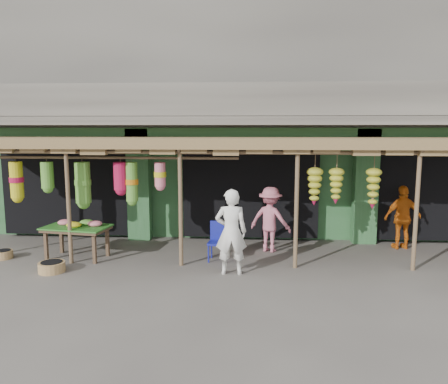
# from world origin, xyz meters

# --- Properties ---
(ground) EXTENTS (80.00, 80.00, 0.00)m
(ground) POSITION_xyz_m (0.00, 0.00, 0.00)
(ground) COLOR #514C47
(ground) RESTS_ON ground
(building) EXTENTS (16.40, 6.80, 7.00)m
(building) POSITION_xyz_m (-0.00, 4.87, 3.37)
(building) COLOR gray
(building) RESTS_ON ground
(awning) EXTENTS (14.00, 2.70, 2.79)m
(awning) POSITION_xyz_m (-0.15, 0.81, 2.58)
(awning) COLOR brown
(awning) RESTS_ON ground
(flower_table) EXTENTS (1.59, 1.08, 0.88)m
(flower_table) POSITION_xyz_m (-3.99, 0.21, 0.71)
(flower_table) COLOR #4F3B28
(flower_table) RESTS_ON ground
(blue_chair) EXTENTS (0.46, 0.47, 0.89)m
(blue_chair) POSITION_xyz_m (-0.71, 0.28, 0.49)
(blue_chair) COLOR navy
(blue_chair) RESTS_ON ground
(basket_mid) EXTENTS (0.73, 0.73, 0.21)m
(basket_mid) POSITION_xyz_m (-4.16, -0.83, 0.11)
(basket_mid) COLOR #A06E47
(basket_mid) RESTS_ON ground
(basket_right) EXTENTS (0.53, 0.53, 0.19)m
(basket_right) POSITION_xyz_m (-5.72, 0.03, 0.09)
(basket_right) COLOR #A6814D
(basket_right) RESTS_ON ground
(person_front) EXTENTS (0.67, 0.46, 1.79)m
(person_front) POSITION_xyz_m (-0.37, -0.69, 0.89)
(person_front) COLOR white
(person_front) RESTS_ON ground
(person_vendor) EXTENTS (0.99, 0.54, 1.60)m
(person_vendor) POSITION_xyz_m (3.82, 1.54, 0.80)
(person_vendor) COLOR #D46414
(person_vendor) RESTS_ON ground
(person_shopper) EXTENTS (1.18, 0.96, 1.60)m
(person_shopper) POSITION_xyz_m (0.50, 1.08, 0.80)
(person_shopper) COLOR #D16E84
(person_shopper) RESTS_ON ground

